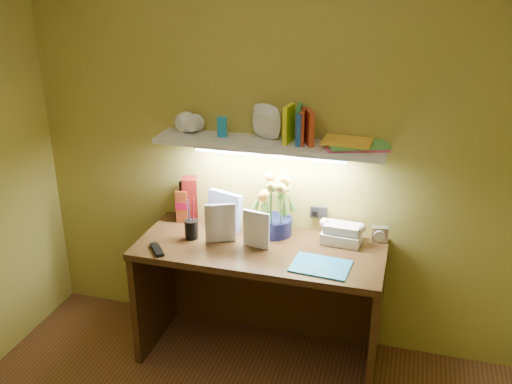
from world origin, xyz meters
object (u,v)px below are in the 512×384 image
flower_bouquet (275,206)px  telephone (342,231)px  desk (260,303)px  whisky_bottle (182,201)px  desk_clock (380,234)px

flower_bouquet → telephone: flower_bouquet is taller
flower_bouquet → telephone: (0.40, 0.00, -0.11)m
desk → flower_bouquet: size_ratio=3.94×
flower_bouquet → whisky_bottle: size_ratio=1.36×
desk_clock → whisky_bottle: (-1.19, -0.04, 0.09)m
desk → whisky_bottle: whisky_bottle is taller
telephone → desk_clock: bearing=21.1°
telephone → whisky_bottle: whisky_bottle is taller
flower_bouquet → telephone: size_ratio=1.62×
telephone → whisky_bottle: (-0.99, 0.02, 0.07)m
telephone → desk_clock: (0.21, 0.06, -0.02)m
telephone → desk_clock: telephone is taller
desk → whisky_bottle: size_ratio=5.34×
desk → desk_clock: bearing=20.8°
desk_clock → flower_bouquet: bearing=178.0°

